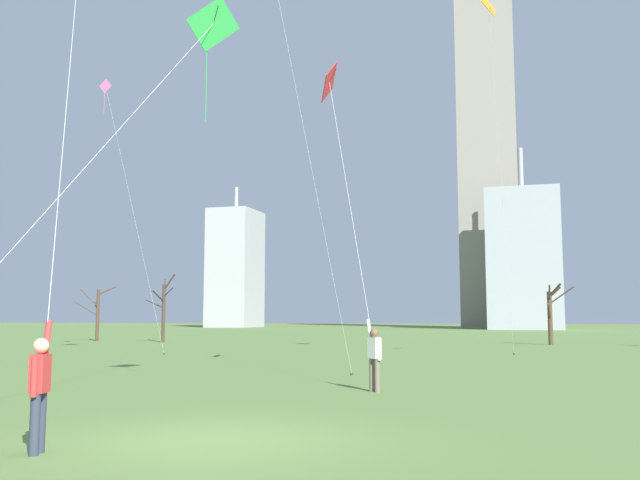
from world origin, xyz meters
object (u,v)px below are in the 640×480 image
object	(u,v)px
kite_flyer_foreground_left_teal	(46,312)
bare_tree_rightmost	(97,311)
bare_tree_center	(551,313)
bare_tree_far_right_edge	(163,307)
kite_flyer_foreground_right_red	(360,269)
distant_kite_drifting_left_orange	(490,34)
distant_kite_drifting_right_pink	(111,114)
kite_flyer_midfield_left_green	(13,273)

from	to	relation	value
kite_flyer_foreground_left_teal	bare_tree_rightmost	size ratio (longest dim) A/B	2.51
bare_tree_center	bare_tree_far_right_edge	bearing A→B (deg)	-174.15
kite_flyer_foreground_right_red	bare_tree_far_right_edge	world-z (taller)	kite_flyer_foreground_right_red
bare_tree_center	bare_tree_rightmost	bearing A→B (deg)	-176.63
distant_kite_drifting_left_orange	bare_tree_rightmost	world-z (taller)	distant_kite_drifting_left_orange
distant_kite_drifting_left_orange	bare_tree_center	world-z (taller)	distant_kite_drifting_left_orange
kite_flyer_foreground_right_red	bare_tree_rightmost	bearing A→B (deg)	133.57
distant_kite_drifting_left_orange	bare_tree_rightmost	size ratio (longest dim) A/B	3.76
bare_tree_far_right_edge	kite_flyer_foreground_right_red	bearing A→B (deg)	-52.72
distant_kite_drifting_right_pink	bare_tree_rightmost	world-z (taller)	distant_kite_drifting_right_pink
bare_tree_center	bare_tree_far_right_edge	size ratio (longest dim) A/B	0.82
kite_flyer_foreground_left_teal	bare_tree_rightmost	world-z (taller)	kite_flyer_foreground_left_teal
kite_flyer_midfield_left_green	bare_tree_center	xyz separation A→B (m)	(10.91, 40.51, -0.54)
kite_flyer_midfield_left_green	distant_kite_drifting_left_orange	world-z (taller)	distant_kite_drifting_left_orange
kite_flyer_foreground_left_teal	bare_tree_far_right_edge	xyz separation A→B (m)	(-19.75, 39.30, 0.67)
bare_tree_center	bare_tree_far_right_edge	world-z (taller)	bare_tree_far_right_edge
distant_kite_drifting_left_orange	bare_tree_rightmost	xyz separation A→B (m)	(-32.11, 16.98, -12.71)
distant_kite_drifting_right_pink	bare_tree_far_right_edge	distance (m)	19.77
kite_flyer_foreground_right_red	kite_flyer_foreground_left_teal	xyz separation A→B (m)	(-2.71, -9.80, -1.26)
kite_flyer_foreground_right_red	distant_kite_drifting_left_orange	xyz separation A→B (m)	(3.23, 13.38, 11.86)
distant_kite_drifting_right_pink	bare_tree_far_right_edge	xyz separation A→B (m)	(-5.36, 15.95, -10.38)
kite_flyer_foreground_left_teal	kite_flyer_midfield_left_green	xyz separation A→B (m)	(-2.09, 1.72, 0.74)
kite_flyer_foreground_right_red	bare_tree_rightmost	distance (m)	41.91
kite_flyer_midfield_left_green	kite_flyer_foreground_right_red	bearing A→B (deg)	59.32
kite_flyer_midfield_left_green	distant_kite_drifting_left_orange	xyz separation A→B (m)	(8.03, 21.47, 12.37)
kite_flyer_midfield_left_green	bare_tree_rightmost	world-z (taller)	kite_flyer_midfield_left_green
kite_flyer_foreground_right_red	bare_tree_rightmost	size ratio (longest dim) A/B	2.36
kite_flyer_foreground_left_teal	distant_kite_drifting_right_pink	bearing A→B (deg)	121.64
distant_kite_drifting_left_orange	distant_kite_drifting_right_pink	bearing A→B (deg)	179.53
kite_flyer_foreground_left_teal	kite_flyer_midfield_left_green	size ratio (longest dim) A/B	1.14
bare_tree_far_right_edge	bare_tree_center	bearing A→B (deg)	5.85
bare_tree_rightmost	kite_flyer_foreground_right_red	bearing A→B (deg)	-46.43
kite_flyer_midfield_left_green	kite_flyer_foreground_left_teal	bearing A→B (deg)	-39.40
bare_tree_rightmost	bare_tree_center	bearing A→B (deg)	3.37
distant_kite_drifting_right_pink	bare_tree_center	bearing A→B (deg)	39.11
kite_flyer_midfield_left_green	bare_tree_center	world-z (taller)	kite_flyer_midfield_left_green
kite_flyer_foreground_left_teal	bare_tree_center	size ratio (longest dim) A/B	2.62
kite_flyer_foreground_left_teal	distant_kite_drifting_left_orange	distance (m)	27.29
kite_flyer_foreground_left_teal	distant_kite_drifting_right_pink	xyz separation A→B (m)	(-14.39, 23.35, 11.05)
bare_tree_rightmost	bare_tree_far_right_edge	bearing A→B (deg)	-7.68
kite_flyer_midfield_left_green	bare_tree_far_right_edge	bearing A→B (deg)	115.17
kite_flyer_foreground_right_red	distant_kite_drifting_right_pink	xyz separation A→B (m)	(-17.10, 13.55, 9.79)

